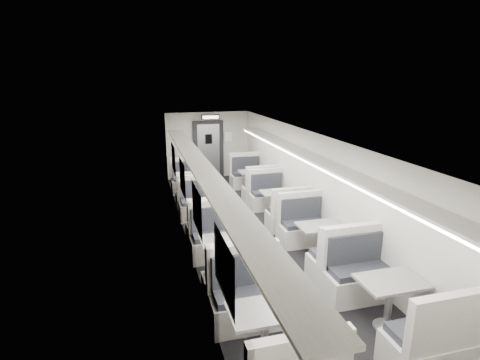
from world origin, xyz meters
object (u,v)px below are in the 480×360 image
booth_left_d (265,335)px  booth_right_a (253,182)px  exit_sign (210,117)px  booth_right_c (319,242)px  vestibule_door (209,150)px  booth_left_a (191,188)px  booth_left_c (226,257)px  passenger (201,180)px  booth_left_b (204,215)px  booth_right_d (389,304)px  booth_right_b (277,204)px

booth_left_d → booth_right_a: (2.00, 7.01, -0.03)m
booth_left_d → exit_sign: 9.10m
booth_right_c → vestibule_door: 6.99m
booth_left_a → booth_left_c: 4.74m
booth_left_d → booth_right_c: booth_left_d is taller
booth_left_a → passenger: passenger is taller
booth_left_b → booth_right_c: booth_right_c is taller
booth_left_d → booth_right_d: booth_right_d is taller
booth_left_b → booth_left_a: bearing=90.0°
booth_right_b → exit_sign: 4.53m
booth_left_a → booth_right_a: size_ratio=0.97×
booth_right_c → exit_sign: (-1.00, 6.40, 1.89)m
booth_right_b → vestibule_door: bearing=102.6°
booth_right_c → booth_right_d: size_ratio=0.94×
booth_right_c → vestibule_door: bearing=98.3°
booth_left_b → booth_left_d: (0.00, -4.56, 0.03)m
booth_left_c → booth_right_b: 3.29m
booth_right_d → exit_sign: 8.92m
booth_right_b → booth_right_d: (0.00, -4.68, 0.04)m
vestibule_door → exit_sign: bearing=-90.0°
booth_right_d → exit_sign: bearing=96.6°
booth_right_b → vestibule_door: 4.63m
booth_right_c → booth_right_d: 2.26m
booth_left_a → booth_left_b: size_ratio=0.97×
booth_right_a → passenger: (-1.77, -0.63, 0.38)m
booth_left_b → vestibule_door: vestibule_door is taller
booth_left_b → booth_left_c: size_ratio=0.96×
booth_right_b → booth_right_d: size_ratio=0.90×
booth_left_c → booth_right_d: size_ratio=0.97×
booth_left_c → passenger: bearing=86.9°
booth_right_b → booth_right_d: 4.68m
booth_left_a → booth_right_b: bearing=-46.7°
booth_left_b → vestibule_door: (1.00, 4.77, 0.66)m
booth_right_d → passenger: passenger is taller
booth_right_a → booth_right_c: size_ratio=0.99×
booth_right_b → booth_right_a: bearing=90.0°
booth_right_a → booth_left_b: bearing=-129.2°
booth_left_a → booth_left_c: bearing=-90.0°
booth_left_b → booth_right_b: size_ratio=1.03×
booth_left_d → vestibule_door: vestibule_door is taller
booth_left_b → passenger: (0.23, 1.82, 0.38)m
booth_left_c → booth_right_a: 5.16m
booth_left_a → booth_right_a: bearing=0.6°
booth_left_d → exit_sign: size_ratio=3.71×
booth_left_d → booth_right_a: bearing=74.1°
booth_left_c → vestibule_door: vestibule_door is taller
passenger → booth_right_b: bearing=-26.3°
passenger → exit_sign: size_ratio=2.46×
booth_right_c → passenger: size_ratio=1.42×
booth_right_b → exit_sign: (-1.00, 3.98, 1.91)m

